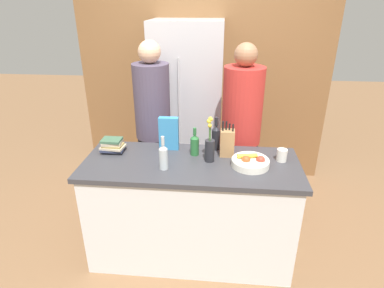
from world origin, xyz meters
name	(u,v)px	position (x,y,z in m)	size (l,w,h in m)	color
ground_plane	(191,251)	(0.00, 0.00, 0.00)	(14.00, 14.00, 0.00)	brown
kitchen_island	(191,209)	(0.00, 0.00, 0.46)	(1.73, 0.70, 0.91)	silver
back_wall_wood	(204,72)	(0.00, 1.56, 1.30)	(2.93, 0.12, 2.60)	brown
refrigerator	(188,109)	(-0.15, 1.20, 0.95)	(0.75, 0.63, 1.91)	#B7B7BC
fruit_bowl	(251,162)	(0.46, -0.02, 0.95)	(0.29, 0.29, 0.09)	silver
knife_block	(227,143)	(0.28, 0.15, 1.02)	(0.11, 0.10, 0.30)	#A87A4C
flower_vase	(210,148)	(0.14, 0.04, 1.03)	(0.08, 0.08, 0.37)	#232328
cereal_box	(169,133)	(-0.21, 0.23, 1.05)	(0.17, 0.06, 0.29)	teal
coffee_mug	(282,155)	(0.72, 0.10, 0.96)	(0.10, 0.10, 0.10)	silver
book_stack	(113,146)	(-0.68, 0.13, 0.97)	(0.20, 0.16, 0.12)	#232328
bottle_oil	(195,144)	(0.02, 0.14, 1.00)	(0.07, 0.07, 0.24)	#286633
bottle_vinegar	(216,137)	(0.19, 0.27, 1.02)	(0.07, 0.07, 0.29)	black
bottle_wine	(163,156)	(-0.20, -0.12, 1.01)	(0.07, 0.07, 0.27)	#B2BCC1
person_at_sink	(153,122)	(-0.43, 0.64, 1.00)	(0.34, 0.34, 1.77)	#383842
person_in_blue	(241,127)	(0.42, 0.60, 0.99)	(0.37, 0.37, 1.76)	#383842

